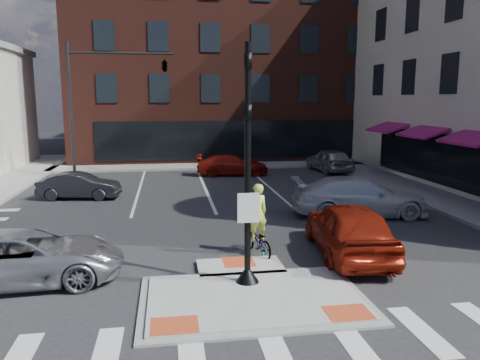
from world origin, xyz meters
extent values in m
plane|color=#28282B|center=(0.00, 0.00, 0.00)|extent=(120.00, 120.00, 0.00)
cube|color=gray|center=(0.00, -0.50, 0.03)|extent=(5.40, 3.60, 0.06)
cube|color=#A8A8A3|center=(0.00, -0.50, 0.06)|extent=(5.00, 3.20, 0.12)
cube|color=#A8A8A3|center=(0.00, 1.60, 0.06)|extent=(2.40, 1.40, 0.12)
cube|color=#C74623|center=(-1.90, -1.70, 0.12)|extent=(1.00, 0.80, 0.01)
cube|color=#C74623|center=(1.90, -1.70, 0.12)|extent=(1.00, 0.80, 0.01)
cube|color=#C74623|center=(0.00, 1.90, 0.12)|extent=(0.90, 0.90, 0.01)
cube|color=gray|center=(-11.00, 20.00, 0.07)|extent=(3.00, 20.00, 0.15)
cube|color=gray|center=(10.80, 10.00, 0.07)|extent=(3.00, 24.00, 0.15)
cube|color=gray|center=(3.00, 22.00, 0.07)|extent=(26.00, 3.00, 0.15)
cube|color=#4D2018|center=(3.00, 32.00, 7.50)|extent=(24.00, 18.00, 15.00)
cube|color=black|center=(3.00, 23.00, 1.80)|extent=(20.00, 0.12, 2.80)
cube|color=black|center=(12.00, 10.00, 1.70)|extent=(0.12, 16.00, 2.60)
cube|color=#B1176C|center=(11.30, 10.00, 3.05)|extent=(1.46, 3.00, 0.58)
cube|color=#B1176C|center=(11.30, 16.00, 3.05)|extent=(1.46, 3.00, 0.58)
cube|color=slate|center=(-4.00, 52.00, 5.00)|extent=(10.00, 12.00, 10.00)
cube|color=brown|center=(9.00, 54.00, 6.00)|extent=(12.00, 12.00, 12.00)
cone|color=black|center=(0.00, 0.40, 0.34)|extent=(0.60, 0.60, 0.45)
cylinder|color=black|center=(0.00, 0.40, 3.20)|extent=(0.16, 0.16, 5.80)
cube|color=white|center=(0.00, 0.28, 2.10)|extent=(0.55, 0.04, 0.75)
imported|color=black|center=(0.00, 0.40, 5.30)|extent=(0.18, 0.22, 1.10)
imported|color=black|center=(0.00, 0.40, 4.10)|extent=(0.18, 0.22, 1.10)
cylinder|color=black|center=(-7.50, 18.00, 4.00)|extent=(0.20, 0.20, 8.00)
cylinder|color=black|center=(-4.50, 18.00, 7.40)|extent=(6.00, 0.14, 0.14)
imported|color=black|center=(-2.00, 18.00, 6.80)|extent=(0.48, 2.24, 0.90)
imported|color=#AEB1B6|center=(-5.70, 1.52, 0.69)|extent=(5.15, 2.66, 1.39)
imported|color=maroon|center=(3.50, 2.34, 0.84)|extent=(2.54, 5.15, 1.69)
imported|color=silver|center=(5.83, 7.00, 0.80)|extent=(5.72, 2.85, 1.60)
imported|color=#242429|center=(-6.21, 12.25, 0.63)|extent=(3.97, 1.83, 1.26)
imported|color=#AAAEB2|center=(8.66, 18.62, 0.77)|extent=(2.23, 4.65, 1.53)
imported|color=maroon|center=(2.07, 18.11, 0.65)|extent=(4.62, 2.12, 1.31)
imported|color=#3F3F44|center=(0.71, 2.80, 0.47)|extent=(1.07, 1.88, 0.94)
imported|color=#DBF657|center=(0.71, 2.80, 1.35)|extent=(0.74, 0.59, 1.79)
camera|label=1|loc=(-1.94, -10.87, 4.77)|focal=35.00mm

